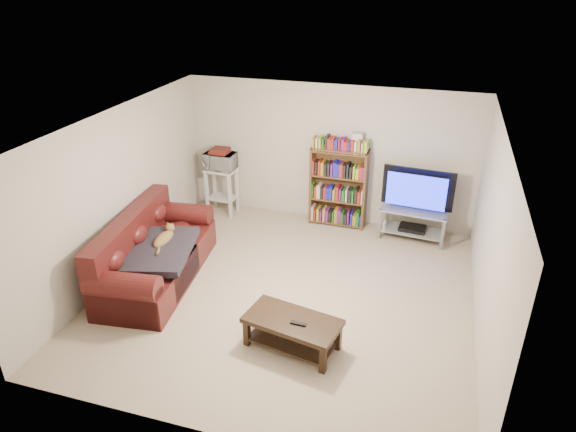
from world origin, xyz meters
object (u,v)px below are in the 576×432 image
(sofa, at_px, (152,258))
(bookshelf, at_px, (338,186))
(tv_stand, at_px, (413,219))
(coffee_table, at_px, (292,328))

(sofa, height_order, bookshelf, bookshelf)
(tv_stand, distance_m, bookshelf, 1.37)
(coffee_table, height_order, bookshelf, bookshelf)
(bookshelf, bearing_deg, sofa, -130.72)
(sofa, height_order, coffee_table, sofa)
(coffee_table, bearing_deg, bookshelf, 103.78)
(sofa, distance_m, coffee_table, 2.52)
(coffee_table, bearing_deg, sofa, 171.03)
(coffee_table, distance_m, tv_stand, 3.38)
(sofa, relative_size, tv_stand, 2.17)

